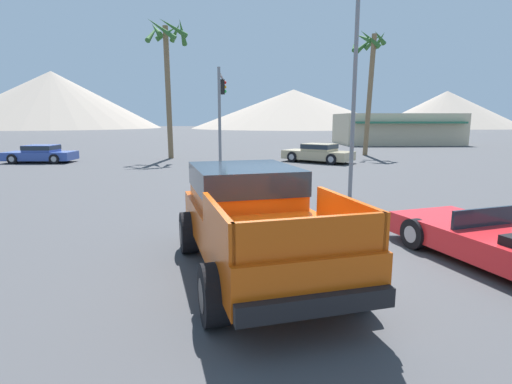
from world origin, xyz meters
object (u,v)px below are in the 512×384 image
object	(u,v)px
orange_pickup_truck	(253,213)
palm_tree_short	(167,57)
parked_car_blue	(41,154)
traffic_light_main	(221,99)
red_convertible_car	(504,245)
parked_car_tan	(318,153)
palm_tree_tall	(369,65)
street_lamp_post	(356,56)

from	to	relation	value
orange_pickup_truck	palm_tree_short	distance (m)	22.63
parked_car_blue	traffic_light_main	size ratio (longest dim) A/B	0.77
red_convertible_car	traffic_light_main	size ratio (longest dim) A/B	0.86
parked_car_blue	parked_car_tan	bearing A→B (deg)	-90.30
parked_car_blue	palm_tree_short	world-z (taller)	palm_tree_short
parked_car_blue	traffic_light_main	world-z (taller)	traffic_light_main
parked_car_tan	palm_tree_short	world-z (taller)	palm_tree_short
parked_car_tan	traffic_light_main	distance (m)	7.10
traffic_light_main	palm_tree_short	size ratio (longest dim) A/B	0.59
orange_pickup_truck	palm_tree_tall	bearing A→B (deg)	54.85
red_convertible_car	street_lamp_post	xyz separation A→B (m)	(-1.13, 6.68, 4.38)
palm_tree_tall	parked_car_blue	bearing A→B (deg)	-168.54
parked_car_tan	palm_tree_short	distance (m)	12.03
traffic_light_main	palm_tree_tall	distance (m)	12.80
street_lamp_post	palm_tree_short	world-z (taller)	palm_tree_short
street_lamp_post	red_convertible_car	bearing A→B (deg)	-80.38
parked_car_tan	street_lamp_post	bearing A→B (deg)	-147.91
parked_car_blue	palm_tree_tall	distance (m)	23.47
traffic_light_main	palm_tree_tall	size ratio (longest dim) A/B	0.60
traffic_light_main	palm_tree_short	distance (m)	6.69
red_convertible_car	street_lamp_post	size ratio (longest dim) A/B	0.59
orange_pickup_truck	parked_car_blue	distance (m)	22.90
parked_car_tan	street_lamp_post	xyz separation A→B (m)	(-1.05, -11.76, 4.18)
orange_pickup_truck	traffic_light_main	world-z (taller)	traffic_light_main
palm_tree_tall	parked_car_tan	bearing A→B (deg)	-132.67
red_convertible_car	parked_car_blue	xyz separation A→B (m)	(-17.80, 18.82, 0.16)
street_lamp_post	palm_tree_tall	xyz separation A→B (m)	(5.55, 16.64, 1.90)
red_convertible_car	parked_car_tan	distance (m)	18.44
red_convertible_car	street_lamp_post	distance (m)	8.07
parked_car_blue	palm_tree_tall	bearing A→B (deg)	-77.61
red_convertible_car	parked_car_tan	size ratio (longest dim) A/B	1.02
palm_tree_short	street_lamp_post	bearing A→B (deg)	-58.76
street_lamp_post	palm_tree_short	xyz separation A→B (m)	(-8.84, 14.58, 2.08)
red_convertible_car	traffic_light_main	xyz separation A→B (m)	(-6.15, 16.67, 3.44)
orange_pickup_truck	parked_car_tan	size ratio (longest dim) A/B	1.20
red_convertible_car	palm_tree_short	xyz separation A→B (m)	(-9.97, 21.26, 6.46)
parked_car_blue	street_lamp_post	world-z (taller)	street_lamp_post
parked_car_blue	palm_tree_short	bearing A→B (deg)	-71.77
palm_tree_short	orange_pickup_truck	bearing A→B (deg)	-76.05
orange_pickup_truck	parked_car_blue	size ratio (longest dim) A/B	1.32
red_convertible_car	palm_tree_tall	bearing A→B (deg)	61.68
orange_pickup_truck	parked_car_tan	xyz separation A→B (m)	(4.61, 18.40, -0.43)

